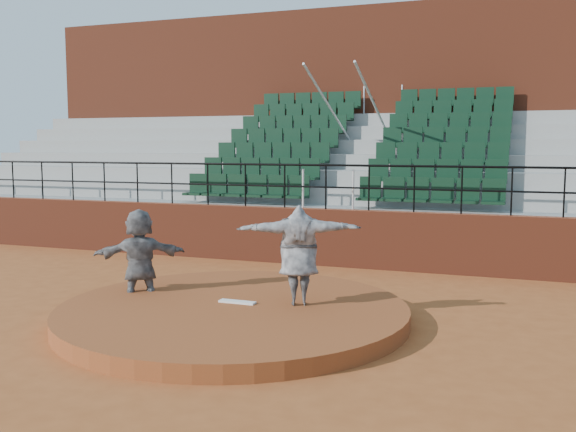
{
  "coord_description": "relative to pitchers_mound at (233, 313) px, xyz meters",
  "views": [
    {
      "loc": [
        4.21,
        -8.97,
        2.76
      ],
      "look_at": [
        0.0,
        2.5,
        1.4
      ],
      "focal_mm": 40.0,
      "sensor_mm": 36.0,
      "label": 1
    }
  ],
  "objects": [
    {
      "name": "ground",
      "position": [
        0.0,
        0.0,
        -0.12
      ],
      "size": [
        90.0,
        90.0,
        0.0
      ],
      "primitive_type": "plane",
      "color": "#9C4E23",
      "rests_on": "ground"
    },
    {
      "name": "pitchers_mound",
      "position": [
        0.0,
        0.0,
        0.0
      ],
      "size": [
        5.5,
        5.5,
        0.25
      ],
      "primitive_type": "cylinder",
      "color": "brown",
      "rests_on": "ground"
    },
    {
      "name": "pitching_rubber",
      "position": [
        0.0,
        0.15,
        0.14
      ],
      "size": [
        0.6,
        0.15,
        0.03
      ],
      "primitive_type": "cube",
      "color": "white",
      "rests_on": "pitchers_mound"
    },
    {
      "name": "boundary_wall",
      "position": [
        0.0,
        5.0,
        0.53
      ],
      "size": [
        24.0,
        0.3,
        1.3
      ],
      "primitive_type": "cube",
      "color": "maroon",
      "rests_on": "ground"
    },
    {
      "name": "wall_railing",
      "position": [
        0.0,
        5.0,
        1.9
      ],
      "size": [
        24.04,
        0.05,
        1.03
      ],
      "color": "black",
      "rests_on": "boundary_wall"
    },
    {
      "name": "seating_deck",
      "position": [
        0.0,
        8.65,
        1.32
      ],
      "size": [
        24.0,
        5.97,
        4.63
      ],
      "color": "gray",
      "rests_on": "ground"
    },
    {
      "name": "press_box_facade",
      "position": [
        0.0,
        12.6,
        3.43
      ],
      "size": [
        24.0,
        3.0,
        7.1
      ],
      "primitive_type": "cube",
      "color": "maroon",
      "rests_on": "ground"
    },
    {
      "name": "pitcher",
      "position": [
        0.95,
        0.4,
        0.91
      ],
      "size": [
        1.99,
        1.24,
        1.58
      ],
      "primitive_type": "imported",
      "rotation": [
        0.0,
        0.0,
        3.54
      ],
      "color": "black",
      "rests_on": "pitchers_mound"
    },
    {
      "name": "fielder",
      "position": [
        -1.92,
        0.34,
        0.71
      ],
      "size": [
        1.56,
        1.29,
        1.68
      ],
      "primitive_type": "imported",
      "rotation": [
        0.0,
        0.0,
        3.74
      ],
      "color": "black",
      "rests_on": "ground"
    }
  ]
}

